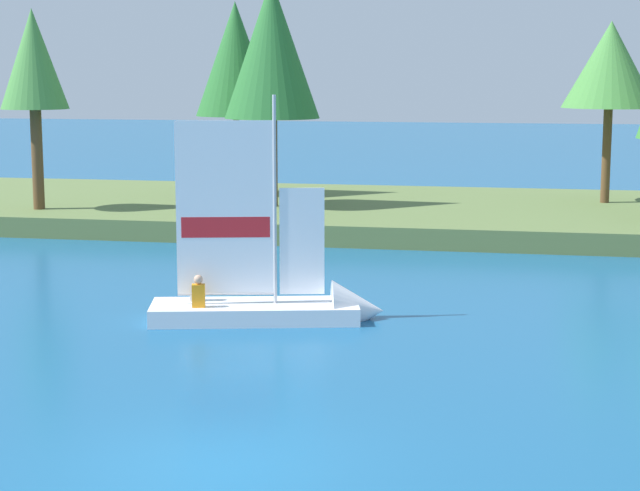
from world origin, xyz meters
name	(u,v)px	position (x,y,z in m)	size (l,w,h in m)	color
ground_plane	(213,468)	(0.00, 0.00, 0.00)	(200.00, 200.00, 0.00)	#195684
shore_bank	(412,213)	(0.00, 25.19, 0.34)	(80.00, 12.23, 0.69)	#5B703D
shoreline_tree_left	(33,62)	(-12.59, 21.25, 5.75)	(2.32, 2.32, 6.87)	brown
shoreline_tree_midleft	(236,59)	(-6.99, 26.85, 5.87)	(3.08, 3.08, 7.36)	brown
shoreline_tree_centre	(272,49)	(-4.79, 23.61, 6.18)	(3.34, 3.34, 7.93)	brown
shoreline_tree_midright	(610,65)	(6.87, 26.95, 5.63)	(3.38, 3.38, 6.52)	brown
sailboat	(295,304)	(-0.82, 9.17, 0.35)	(5.36, 2.63, 5.47)	white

